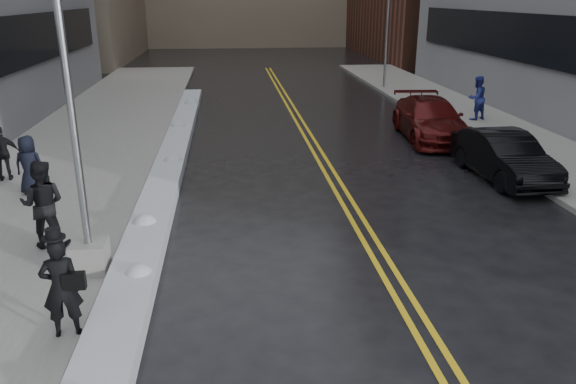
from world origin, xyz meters
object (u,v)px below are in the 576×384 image
object	(u,v)px
fire_hydrant	(506,137)
car_maroon	(430,119)
traffic_signal	(387,29)
car_black	(504,156)
lamppost	(77,152)
pedestrian_c	(29,165)
pedestrian_fedora	(61,287)
pedestrian_east	(477,98)
pedestrian_d	(3,153)
pedestrian_b	(43,204)

from	to	relation	value
fire_hydrant	car_maroon	size ratio (longest dim) A/B	0.14
car_maroon	traffic_signal	bearing A→B (deg)	87.50
fire_hydrant	car_black	size ratio (longest dim) A/B	0.17
traffic_signal	car_maroon	bearing A→B (deg)	-96.99
lamppost	traffic_signal	size ratio (longest dim) A/B	1.27
pedestrian_c	car_black	xyz separation A→B (m)	(13.36, 0.34, -0.24)
pedestrian_fedora	car_maroon	distance (m)	16.05
car_maroon	car_black	bearing A→B (deg)	-80.45
car_black	pedestrian_fedora	bearing A→B (deg)	-148.42
pedestrian_east	car_black	distance (m)	8.01
car_maroon	pedestrian_d	bearing A→B (deg)	-159.35
pedestrian_c	pedestrian_d	world-z (taller)	pedestrian_c
pedestrian_fedora	pedestrian_c	xyz separation A→B (m)	(-2.66, 6.95, -0.02)
pedestrian_c	pedestrian_east	distance (m)	17.71
fire_hydrant	pedestrian_d	xyz separation A→B (m)	(-16.01, -1.88, 0.39)
pedestrian_d	pedestrian_fedora	bearing A→B (deg)	100.75
traffic_signal	pedestrian_c	distance (m)	22.55
pedestrian_fedora	pedestrian_c	distance (m)	7.44
pedestrian_fedora	lamppost	bearing A→B (deg)	-98.08
pedestrian_fedora	pedestrian_c	world-z (taller)	pedestrian_fedora
lamppost	pedestrian_c	size ratio (longest dim) A/B	4.77
car_black	pedestrian_d	bearing A→B (deg)	173.43
pedestrian_fedora	pedestrian_east	size ratio (longest dim) A/B	0.89
pedestrian_east	pedestrian_c	bearing A→B (deg)	4.45
traffic_signal	lamppost	bearing A→B (deg)	-118.21
lamppost	car_maroon	xyz separation A→B (m)	(10.35, 10.19, -1.77)
pedestrian_east	pedestrian_d	bearing A→B (deg)	-0.92
lamppost	car_maroon	distance (m)	14.64
pedestrian_b	car_black	xyz separation A→B (m)	(11.97, 3.81, -0.38)
fire_hydrant	pedestrian_b	xyz separation A→B (m)	(-13.47, -6.68, 0.54)
pedestrian_d	car_maroon	world-z (taller)	pedestrian_d
pedestrian_d	traffic_signal	bearing A→B (deg)	-148.32
pedestrian_d	car_black	xyz separation A→B (m)	(14.51, -0.99, -0.24)
fire_hydrant	car_black	xyz separation A→B (m)	(-1.50, -2.87, 0.16)
fire_hydrant	car_maroon	world-z (taller)	car_maroon
pedestrian_b	pedestrian_c	world-z (taller)	pedestrian_b
fire_hydrant	traffic_signal	distance (m)	14.30
traffic_signal	pedestrian_b	bearing A→B (deg)	-122.10
fire_hydrant	pedestrian_east	bearing A→B (deg)	78.48
traffic_signal	pedestrian_east	xyz separation A→B (m)	(1.47, -9.26, -2.33)
car_black	car_maroon	size ratio (longest dim) A/B	0.82
traffic_signal	car_black	size ratio (longest dim) A/B	1.40
lamppost	pedestrian_b	distance (m)	2.28
lamppost	pedestrian_d	world-z (taller)	lamppost
fire_hydrant	pedestrian_b	bearing A→B (deg)	-153.61
traffic_signal	pedestrian_c	xyz separation A→B (m)	(-14.36, -17.21, -2.45)
pedestrian_fedora	pedestrian_d	size ratio (longest dim) A/B	1.03
traffic_signal	pedestrian_c	size ratio (longest dim) A/B	3.75
traffic_signal	car_maroon	size ratio (longest dim) A/B	1.15
fire_hydrant	traffic_signal	bearing A→B (deg)	92.05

